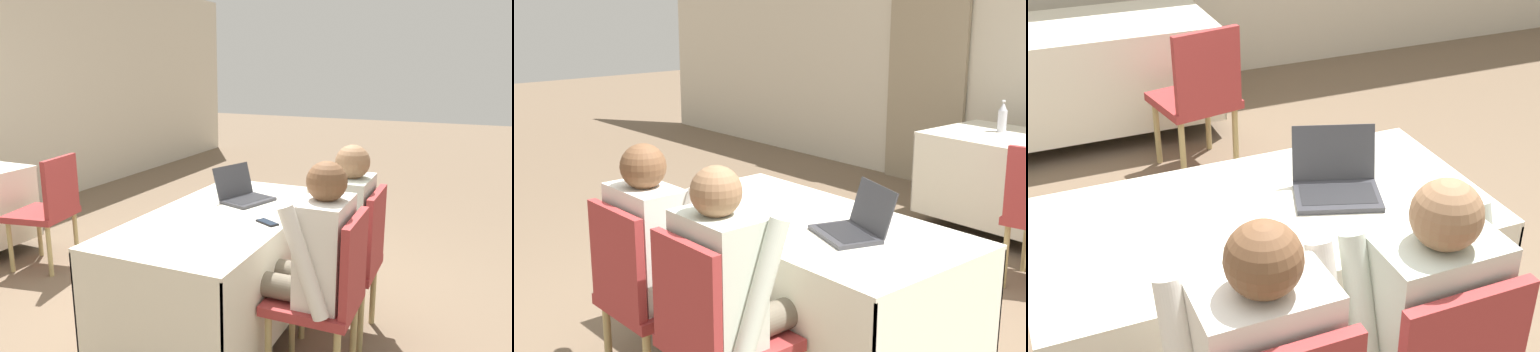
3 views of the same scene
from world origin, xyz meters
The scene contains 7 objects.
conference_table_near centered at (0.00, 0.00, 0.57)m, with size 1.64×0.84×0.75m.
conference_table_far centered at (-0.23, 2.58, 0.57)m, with size 1.64×0.84×0.75m.
laptop centered at (0.30, 0.01, 0.80)m, with size 0.39×0.37×0.22m.
cell_phone centered at (-0.06, -0.31, 0.76)m, with size 0.12×0.15×0.01m.
paper_beside_laptop centered at (-0.14, 0.09, 0.75)m, with size 0.32×0.36×0.00m.
chair_far_spare centered at (0.29, 1.73, 0.51)m, with size 0.51×0.51×0.92m.
person_white_shirt centered at (0.26, -0.62, 0.67)m, with size 0.50×0.52×1.18m.
Camera 3 is at (-0.77, -2.01, 2.07)m, focal length 50.00 mm.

